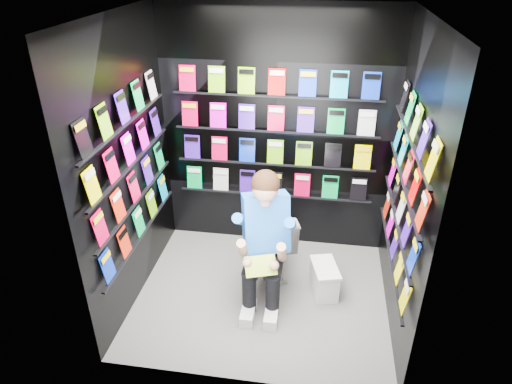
# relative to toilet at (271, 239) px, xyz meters

# --- Properties ---
(floor) EXTENTS (2.40, 2.40, 0.00)m
(floor) POSITION_rel_toilet_xyz_m (-0.03, -0.46, -0.37)
(floor) COLOR slate
(floor) RESTS_ON ground
(ceiling) EXTENTS (2.40, 2.40, 0.00)m
(ceiling) POSITION_rel_toilet_xyz_m (-0.03, -0.46, 2.23)
(ceiling) COLOR white
(ceiling) RESTS_ON floor
(wall_back) EXTENTS (2.40, 0.04, 2.60)m
(wall_back) POSITION_rel_toilet_xyz_m (-0.03, 0.54, 0.93)
(wall_back) COLOR black
(wall_back) RESTS_ON floor
(wall_front) EXTENTS (2.40, 0.04, 2.60)m
(wall_front) POSITION_rel_toilet_xyz_m (-0.03, -1.46, 0.93)
(wall_front) COLOR black
(wall_front) RESTS_ON floor
(wall_left) EXTENTS (0.04, 2.00, 2.60)m
(wall_left) POSITION_rel_toilet_xyz_m (-1.23, -0.46, 0.93)
(wall_left) COLOR black
(wall_left) RESTS_ON floor
(wall_right) EXTENTS (0.04, 2.00, 2.60)m
(wall_right) POSITION_rel_toilet_xyz_m (1.17, -0.46, 0.93)
(wall_right) COLOR black
(wall_right) RESTS_ON floor
(comics_back) EXTENTS (2.10, 0.06, 1.37)m
(comics_back) POSITION_rel_toilet_xyz_m (-0.03, 0.51, 0.94)
(comics_back) COLOR #CD053E
(comics_back) RESTS_ON wall_back
(comics_left) EXTENTS (0.06, 1.70, 1.37)m
(comics_left) POSITION_rel_toilet_xyz_m (-1.20, -0.46, 0.94)
(comics_left) COLOR #CD053E
(comics_left) RESTS_ON wall_left
(comics_right) EXTENTS (0.06, 1.70, 1.37)m
(comics_right) POSITION_rel_toilet_xyz_m (1.14, -0.46, 0.94)
(comics_right) COLOR #CD053E
(comics_right) RESTS_ON wall_right
(toilet) EXTENTS (0.64, 0.84, 0.73)m
(toilet) POSITION_rel_toilet_xyz_m (0.00, 0.00, 0.00)
(toilet) COLOR white
(toilet) RESTS_ON floor
(longbox) EXTENTS (0.30, 0.42, 0.28)m
(longbox) POSITION_rel_toilet_xyz_m (0.57, -0.30, -0.23)
(longbox) COLOR white
(longbox) RESTS_ON floor
(longbox_lid) EXTENTS (0.32, 0.44, 0.03)m
(longbox_lid) POSITION_rel_toilet_xyz_m (0.57, -0.30, -0.07)
(longbox_lid) COLOR white
(longbox_lid) RESTS_ON longbox
(reader) EXTENTS (0.79, 0.96, 1.51)m
(reader) POSITION_rel_toilet_xyz_m (0.00, -0.38, 0.43)
(reader) COLOR blue
(reader) RESTS_ON toilet
(held_comic) EXTENTS (0.31, 0.24, 0.12)m
(held_comic) POSITION_rel_toilet_xyz_m (0.00, -0.73, 0.21)
(held_comic) COLOR #229620
(held_comic) RESTS_ON reader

